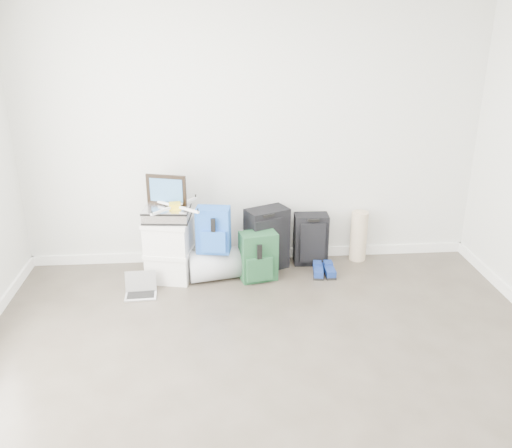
{
  "coord_description": "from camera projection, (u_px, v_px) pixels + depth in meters",
  "views": [
    {
      "loc": [
        -0.37,
        -2.66,
        2.4
      ],
      "look_at": [
        -0.01,
        1.9,
        0.61
      ],
      "focal_mm": 38.0,
      "sensor_mm": 36.0,
      "label": 1
    }
  ],
  "objects": [
    {
      "name": "carry_on",
      "position": [
        311.0,
        239.0,
        5.48
      ],
      "size": [
        0.34,
        0.23,
        0.53
      ],
      "rotation": [
        0.0,
        0.0,
        -0.03
      ],
      "color": "black",
      "rests_on": "ground"
    },
    {
      "name": "duffel_bag",
      "position": [
        214.0,
        265.0,
        5.19
      ],
      "size": [
        0.54,
        0.39,
        0.3
      ],
      "primitive_type": "cylinder",
      "rotation": [
        0.0,
        1.57,
        0.2
      ],
      "color": "#9C9EA4",
      "rests_on": "ground"
    },
    {
      "name": "ground",
      "position": [
        282.0,
        426.0,
        3.37
      ],
      "size": [
        5.0,
        5.0,
        0.0
      ],
      "primitive_type": "plane",
      "color": "#3A332A",
      "rests_on": "ground"
    },
    {
      "name": "rolled_rug",
      "position": [
        359.0,
        236.0,
        5.57
      ],
      "size": [
        0.17,
        0.17,
        0.52
      ],
      "primitive_type": "cylinder",
      "color": "tan",
      "rests_on": "ground"
    },
    {
      "name": "room_envelope",
      "position": [
        287.0,
        156.0,
        2.76
      ],
      "size": [
        4.52,
        5.02,
        2.71
      ],
      "color": "silver",
      "rests_on": "ground"
    },
    {
      "name": "boxes_stack",
      "position": [
        169.0,
        250.0,
        5.13
      ],
      "size": [
        0.49,
        0.43,
        0.61
      ],
      "rotation": [
        0.0,
        0.0,
        -0.22
      ],
      "color": "silver",
      "rests_on": "ground"
    },
    {
      "name": "large_suitcase",
      "position": [
        267.0,
        239.0,
        5.35
      ],
      "size": [
        0.47,
        0.4,
        0.63
      ],
      "rotation": [
        0.0,
        0.0,
        0.43
      ],
      "color": "black",
      "rests_on": "ground"
    },
    {
      "name": "shoes",
      "position": [
        324.0,
        271.0,
        5.3
      ],
      "size": [
        0.22,
        0.26,
        0.08
      ],
      "rotation": [
        0.0,
        0.0,
        -0.1
      ],
      "color": "black",
      "rests_on": "ground"
    },
    {
      "name": "laptop",
      "position": [
        141.0,
        289.0,
        4.94
      ],
      "size": [
        0.29,
        0.22,
        0.2
      ],
      "rotation": [
        0.0,
        0.0,
        0.05
      ],
      "color": "#BBBBC0",
      "rests_on": "ground"
    },
    {
      "name": "painting",
      "position": [
        166.0,
        190.0,
        5.02
      ],
      "size": [
        0.37,
        0.13,
        0.29
      ],
      "rotation": [
        0.0,
        0.0,
        -0.29
      ],
      "color": "black",
      "rests_on": "briefcase"
    },
    {
      "name": "briefcase",
      "position": [
        167.0,
        214.0,
        5.0
      ],
      "size": [
        0.44,
        0.35,
        0.12
      ],
      "primitive_type": "cube",
      "rotation": [
        0.0,
        0.0,
        -0.1
      ],
      "color": "#B2B2B7",
      "rests_on": "boxes_stack"
    },
    {
      "name": "green_backpack",
      "position": [
        258.0,
        257.0,
        5.15
      ],
      "size": [
        0.38,
        0.31,
        0.48
      ],
      "rotation": [
        0.0,
        0.0,
        0.22
      ],
      "color": "#163D1F",
      "rests_on": "ground"
    },
    {
      "name": "drone",
      "position": [
        175.0,
        206.0,
        4.96
      ],
      "size": [
        0.46,
        0.46,
        0.05
      ],
      "rotation": [
        0.0,
        0.0,
        0.07
      ],
      "color": "gold",
      "rests_on": "briefcase"
    },
    {
      "name": "blue_backpack",
      "position": [
        213.0,
        231.0,
        5.03
      ],
      "size": [
        0.33,
        0.27,
        0.43
      ],
      "rotation": [
        0.0,
        0.0,
        -0.16
      ],
      "color": "#1841A1",
      "rests_on": "duffel_bag"
    }
  ]
}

